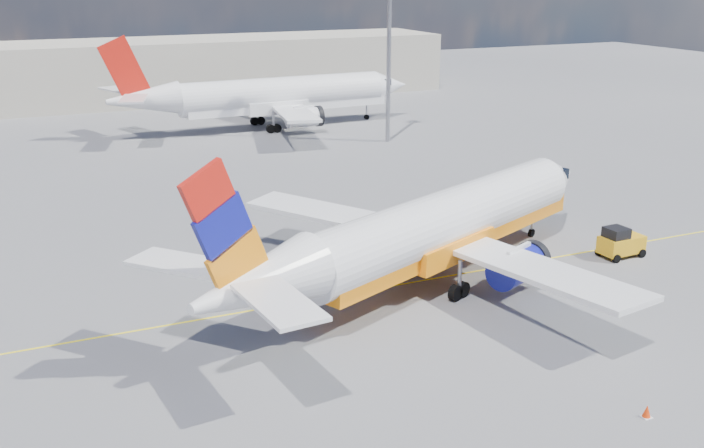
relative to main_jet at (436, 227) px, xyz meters
name	(u,v)px	position (x,y,z in m)	size (l,w,h in m)	color
ground	(428,304)	(-1.77, -2.47, -3.32)	(240.00, 240.00, 0.00)	slate
taxi_line	(402,284)	(-1.77, 0.53, -3.31)	(70.00, 0.15, 0.01)	yellow
terminal_main	(193,69)	(3.23, 72.53, 0.68)	(70.00, 14.00, 8.00)	beige
main_jet	(436,227)	(0.00, 0.00, 0.00)	(32.31, 24.33, 9.96)	white
second_jet	(273,96)	(6.28, 47.23, 0.27)	(35.54, 28.08, 10.77)	white
gse_tug	(620,242)	(12.66, -0.95, -2.40)	(2.81, 1.82, 1.95)	black
traffic_cone	(647,411)	(0.73, -15.77, -3.05)	(0.39, 0.39, 0.55)	white
floodlight_mast	(389,13)	(14.75, 35.56, 9.55)	(1.57, 1.57, 21.46)	#919199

